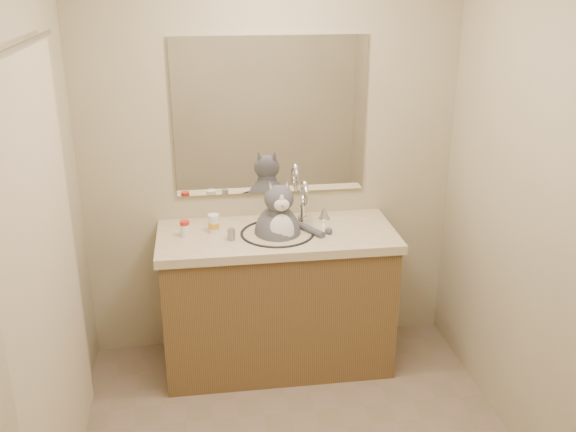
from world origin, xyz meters
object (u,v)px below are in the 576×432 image
object	(u,v)px
cat	(278,231)
grey_canister	(231,234)
pill_bottle_orange	(214,224)
pill_bottle_redcap	(185,229)

from	to	relation	value
cat	grey_canister	distance (m)	0.27
pill_bottle_orange	grey_canister	distance (m)	0.15
cat	pill_bottle_redcap	world-z (taller)	cat
pill_bottle_redcap	grey_canister	xyz separation A→B (m)	(0.25, -0.08, -0.01)
pill_bottle_redcap	pill_bottle_orange	size ratio (longest dim) A/B	0.85
cat	grey_canister	size ratio (longest dim) A/B	7.92
pill_bottle_redcap	cat	bearing A→B (deg)	-2.86
pill_bottle_orange	pill_bottle_redcap	bearing A→B (deg)	-168.00
pill_bottle_redcap	pill_bottle_orange	xyz separation A→B (m)	(0.16, 0.03, 0.01)
pill_bottle_redcap	grey_canister	size ratio (longest dim) A/B	1.36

